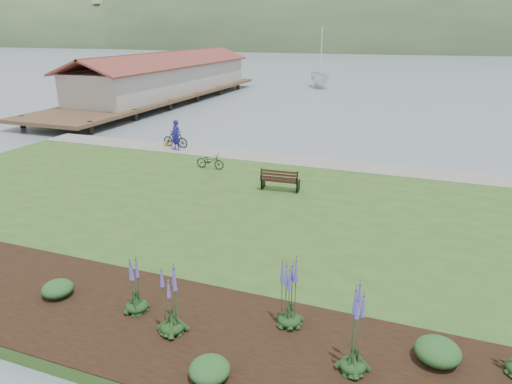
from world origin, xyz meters
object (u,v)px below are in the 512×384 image
person (176,133)px  bicycle_a (210,161)px  sailboat (320,88)px  park_bench (280,180)px

person → bicycle_a: (3.82, -2.90, -0.72)m
person → bicycle_a: bearing=-22.8°
person → sailboat: size_ratio=0.09×
person → bicycle_a: 4.85m
bicycle_a → park_bench: bearing=-114.0°
person → sailboat: (0.36, 39.20, -1.56)m
park_bench → person: 10.02m
sailboat → bicycle_a: bearing=-111.9°
park_bench → bicycle_a: park_bench is taller
bicycle_a → sailboat: bearing=5.1°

